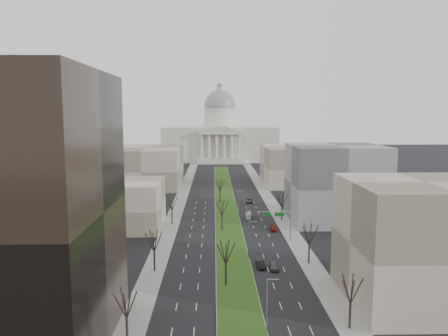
{
  "coord_description": "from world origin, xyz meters",
  "views": [
    {
      "loc": [
        -4.31,
        -43.1,
        34.14
      ],
      "look_at": [
        -0.62,
        114.14,
        14.11
      ],
      "focal_mm": 35.0,
      "sensor_mm": 36.0,
      "label": 1
    }
  ],
  "objects": [
    {
      "name": "building_tan_right",
      "position": [
        33.0,
        32.0,
        11.0
      ],
      "size": [
        26.0,
        24.0,
        22.0
      ],
      "primitive_type": "cube",
      "color": "gray",
      "rests_on": "ground"
    },
    {
      "name": "car_grey_far",
      "position": [
        9.17,
        120.58,
        0.78
      ],
      "size": [
        3.13,
        5.84,
        1.56
      ],
      "primitive_type": "imported",
      "rotation": [
        0.0,
        0.0,
        -0.1
      ],
      "color": "#45464C",
      "rests_on": "ground"
    },
    {
      "name": "box_van",
      "position": [
        6.9,
        95.2,
        0.99
      ],
      "size": [
        2.24,
        7.21,
        1.98
      ],
      "primitive_type": "imported",
      "rotation": [
        0.0,
        0.0,
        -0.08
      ],
      "color": "white",
      "rests_on": "ground"
    },
    {
      "name": "capitol",
      "position": [
        0.0,
        269.59,
        16.31
      ],
      "size": [
        80.0,
        46.0,
        55.0
      ],
      "color": "beige",
      "rests_on": "ground"
    },
    {
      "name": "tree_median_b",
      "position": [
        -2.0,
        80.0,
        7.0
      ],
      "size": [
        5.4,
        5.4,
        9.72
      ],
      "color": "black",
      "rests_on": "ground"
    },
    {
      "name": "tree_right_far",
      "position": [
        17.2,
        92.0,
        6.53
      ],
      "size": [
        5.04,
        5.04,
        9.07
      ],
      "color": "black",
      "rests_on": "ground"
    },
    {
      "name": "tree_median_a",
      "position": [
        -2.0,
        40.0,
        7.0
      ],
      "size": [
        5.4,
        5.4,
        9.72
      ],
      "color": "black",
      "rests_on": "ground"
    },
    {
      "name": "building_far_right",
      "position": [
        35.0,
        165.0,
        9.0
      ],
      "size": [
        30.0,
        40.0,
        18.0
      ],
      "primitive_type": "cube",
      "color": "gray",
      "rests_on": "ground"
    },
    {
      "name": "car_red",
      "position": [
        13.02,
        80.29,
        0.67
      ],
      "size": [
        1.97,
        4.65,
        1.34
      ],
      "primitive_type": "imported",
      "rotation": [
        0.0,
        0.0,
        -0.02
      ],
      "color": "maroon",
      "rests_on": "ground"
    },
    {
      "name": "car_black",
      "position": [
        5.95,
        49.89,
        0.76
      ],
      "size": [
        2.05,
        4.74,
        1.52
      ],
      "primitive_type": "imported",
      "rotation": [
        0.0,
        0.0,
        0.1
      ],
      "color": "black",
      "rests_on": "ground"
    },
    {
      "name": "tree_right_mid",
      "position": [
        17.2,
        52.0,
        7.16
      ],
      "size": [
        5.52,
        5.52,
        9.94
      ],
      "color": "black",
      "rests_on": "ground"
    },
    {
      "name": "sidewalk_right",
      "position": [
        17.5,
        95.0,
        0.07
      ],
      "size": [
        5.0,
        330.0,
        0.15
      ],
      "primitive_type": "cube",
      "color": "gray",
      "rests_on": "ground"
    },
    {
      "name": "tree_left_near",
      "position": [
        -17.2,
        18.0,
        6.61
      ],
      "size": [
        5.1,
        5.1,
        9.18
      ],
      "color": "black",
      "rests_on": "ground"
    },
    {
      "name": "ground",
      "position": [
        0.0,
        120.0,
        0.0
      ],
      "size": [
        600.0,
        600.0,
        0.0
      ],
      "primitive_type": "plane",
      "color": "black",
      "rests_on": "ground"
    },
    {
      "name": "tree_left_mid",
      "position": [
        -17.2,
        48.0,
        7.0
      ],
      "size": [
        5.4,
        5.4,
        9.72
      ],
      "color": "black",
      "rests_on": "ground"
    },
    {
      "name": "tree_right_near",
      "position": [
        17.2,
        22.0,
        6.69
      ],
      "size": [
        5.16,
        5.16,
        9.29
      ],
      "color": "black",
      "rests_on": "ground"
    },
    {
      "name": "tree_left_far",
      "position": [
        -17.2,
        88.0,
        6.84
      ],
      "size": [
        5.28,
        5.28,
        9.5
      ],
      "color": "black",
      "rests_on": "ground"
    },
    {
      "name": "sidewalk_left",
      "position": [
        -17.5,
        95.0,
        0.07
      ],
      "size": [
        5.0,
        330.0,
        0.15
      ],
      "primitive_type": "cube",
      "color": "gray",
      "rests_on": "ground"
    },
    {
      "name": "tree_median_c",
      "position": [
        -2.0,
        120.0,
        7.0
      ],
      "size": [
        5.4,
        5.4,
        9.72
      ],
      "color": "black",
      "rests_on": "ground"
    },
    {
      "name": "streetlamp_median_a",
      "position": [
        3.76,
        20.0,
        4.81
      ],
      "size": [
        1.9,
        0.2,
        9.16
      ],
      "color": "gray",
      "rests_on": "ground"
    },
    {
      "name": "building_far_left",
      "position": [
        -35.0,
        160.0,
        9.0
      ],
      "size": [
        30.0,
        40.0,
        18.0
      ],
      "primitive_type": "cube",
      "color": "gray",
      "rests_on": "ground"
    },
    {
      "name": "car_grey_near",
      "position": [
        8.78,
        48.64,
        0.78
      ],
      "size": [
        2.04,
        4.67,
        1.57
      ],
      "primitive_type": "imported",
      "rotation": [
        0.0,
        0.0,
        -0.04
      ],
      "color": "#484C50",
      "rests_on": "ground"
    },
    {
      "name": "streetlamp_median_b",
      "position": [
        3.76,
        55.0,
        4.81
      ],
      "size": [
        1.9,
        0.2,
        9.16
      ],
      "color": "gray",
      "rests_on": "ground"
    },
    {
      "name": "mast_arm_signs",
      "position": [
        13.49,
        70.03,
        6.11
      ],
      "size": [
        9.12,
        0.24,
        8.09
      ],
      "color": "gray",
      "rests_on": "ground"
    },
    {
      "name": "building_beige_left",
      "position": [
        -33.0,
        85.0,
        7.0
      ],
      "size": [
        26.0,
        22.0,
        14.0
      ],
      "primitive_type": "cube",
      "color": "gray",
      "rests_on": "ground"
    },
    {
      "name": "median",
      "position": [
        0.0,
        118.99,
        0.1
      ],
      "size": [
        8.0,
        222.03,
        0.2
      ],
      "color": "#999993",
      "rests_on": "ground"
    },
    {
      "name": "streetlamp_median_c",
      "position": [
        3.76,
        95.0,
        4.81
      ],
      "size": [
        1.9,
        0.2,
        9.16
      ],
      "color": "gray",
      "rests_on": "ground"
    },
    {
      "name": "building_grey_right",
      "position": [
        34.0,
        92.0,
        12.0
      ],
      "size": [
        28.0,
        26.0,
        24.0
      ],
      "primitive_type": "cube",
      "color": "#5D5F62",
      "rests_on": "ground"
    }
  ]
}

